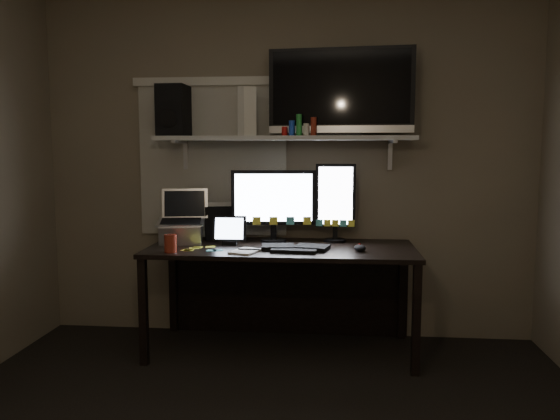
# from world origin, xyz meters

# --- Properties ---
(back_wall) EXTENTS (3.60, 0.00, 3.60)m
(back_wall) POSITION_xyz_m (0.00, 1.80, 1.25)
(back_wall) COLOR #6E604F
(back_wall) RESTS_ON floor
(window_blinds) EXTENTS (1.10, 0.02, 1.10)m
(window_blinds) POSITION_xyz_m (-0.55, 1.79, 1.30)
(window_blinds) COLOR silver
(window_blinds) RESTS_ON back_wall
(desk) EXTENTS (1.80, 0.75, 0.73)m
(desk) POSITION_xyz_m (0.00, 1.55, 0.55)
(desk) COLOR black
(desk) RESTS_ON floor
(wall_shelf) EXTENTS (1.80, 0.35, 0.03)m
(wall_shelf) POSITION_xyz_m (0.00, 1.62, 1.46)
(wall_shelf) COLOR #BBBCB6
(wall_shelf) RESTS_ON back_wall
(monitor_landscape) EXTENTS (0.60, 0.13, 0.52)m
(monitor_landscape) POSITION_xyz_m (-0.08, 1.62, 0.99)
(monitor_landscape) COLOR black
(monitor_landscape) RESTS_ON desk
(monitor_portrait) EXTENTS (0.28, 0.06, 0.56)m
(monitor_portrait) POSITION_xyz_m (0.36, 1.66, 1.01)
(monitor_portrait) COLOR black
(monitor_portrait) RESTS_ON desk
(keyboard) EXTENTS (0.46, 0.20, 0.03)m
(keyboard) POSITION_xyz_m (0.10, 1.33, 0.74)
(keyboard) COLOR black
(keyboard) RESTS_ON desk
(mouse) EXTENTS (0.09, 0.13, 0.04)m
(mouse) POSITION_xyz_m (0.52, 1.31, 0.75)
(mouse) COLOR black
(mouse) RESTS_ON desk
(notepad) EXTENTS (0.21, 0.24, 0.01)m
(notepad) POSITION_xyz_m (-0.21, 1.21, 0.74)
(notepad) COLOR silver
(notepad) RESTS_ON desk
(tablet) EXTENTS (0.23, 0.10, 0.20)m
(tablet) POSITION_xyz_m (-0.36, 1.46, 0.83)
(tablet) COLOR black
(tablet) RESTS_ON desk
(file_sorter) EXTENTS (0.22, 0.15, 0.26)m
(file_sorter) POSITION_xyz_m (-0.49, 1.69, 0.86)
(file_sorter) COLOR black
(file_sorter) RESTS_ON desk
(laptop) EXTENTS (0.37, 0.32, 0.37)m
(laptop) POSITION_xyz_m (-0.72, 1.50, 0.91)
(laptop) COLOR silver
(laptop) RESTS_ON desk
(cup) EXTENTS (0.10, 0.10, 0.12)m
(cup) POSITION_xyz_m (-0.69, 1.15, 0.79)
(cup) COLOR maroon
(cup) RESTS_ON desk
(sticky_notes) EXTENTS (0.28, 0.21, 0.00)m
(sticky_notes) POSITION_xyz_m (-0.47, 1.30, 0.73)
(sticky_notes) COLOR #FFF345
(sticky_notes) RESTS_ON desk
(tv) EXTENTS (1.01, 0.26, 0.60)m
(tv) POSITION_xyz_m (0.39, 1.62, 1.78)
(tv) COLOR black
(tv) RESTS_ON wall_shelf
(game_console) EXTENTS (0.16, 0.29, 0.33)m
(game_console) POSITION_xyz_m (-0.26, 1.62, 1.64)
(game_console) COLOR beige
(game_console) RESTS_ON wall_shelf
(speaker) EXTENTS (0.20, 0.24, 0.36)m
(speaker) POSITION_xyz_m (-0.79, 1.64, 1.66)
(speaker) COLOR black
(speaker) RESTS_ON wall_shelf
(bottles) EXTENTS (0.25, 0.12, 0.15)m
(bottles) POSITION_xyz_m (0.11, 1.57, 1.56)
(bottles) COLOR #A50F0C
(bottles) RESTS_ON wall_shelf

